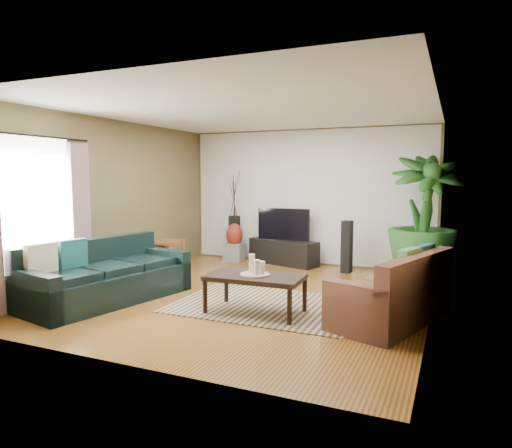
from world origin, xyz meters
The scene contains 27 objects.
floor centered at (0.00, 0.00, 0.00)m, with size 5.50×5.50×0.00m, color #925F25.
ceiling centered at (0.00, 0.00, 2.70)m, with size 5.50×5.50×0.00m, color white.
wall_back centered at (0.00, 2.75, 1.35)m, with size 5.00×5.00×0.00m, color brown.
wall_front centered at (0.00, -2.75, 1.35)m, with size 5.00×5.00×0.00m, color brown.
wall_left centered at (-2.50, 0.00, 1.35)m, with size 5.50×5.50×0.00m, color brown.
wall_right centered at (2.50, 0.00, 1.35)m, with size 5.50×5.50×0.00m, color brown.
backwall_panel centered at (0.00, 2.74, 1.35)m, with size 4.90×4.90×0.00m, color white.
window_pane centered at (-2.48, -1.60, 1.40)m, with size 1.80×1.80×0.00m, color white.
curtain_far centered at (-2.43, -0.85, 1.15)m, with size 0.08×0.35×2.20m, color gray.
curtain_rod centered at (-2.43, -1.60, 2.30)m, with size 0.03×0.03×1.90m, color black.
sofa_left centered at (-1.74, -1.07, 0.42)m, with size 2.34×1.00×0.85m, color black.
sofa_right centered at (2.06, -0.39, 0.42)m, with size 1.80×0.81×0.85m, color brown.
area_rug centered at (0.43, -0.39, 0.01)m, with size 2.51×1.78×0.01m, color tan.
coffee_table centered at (0.41, -0.77, 0.25)m, with size 1.23×0.67×0.50m, color black.
candle_tray centered at (0.41, -0.77, 0.51)m, with size 0.38×0.38×0.02m, color gray.
candle_tall centered at (0.35, -0.74, 0.64)m, with size 0.08×0.08×0.25m, color beige.
candle_mid centered at (0.45, -0.81, 0.61)m, with size 0.08×0.08×0.19m, color beige.
candle_short centered at (0.48, -0.71, 0.60)m, with size 0.08×0.08×0.16m, color beige.
tv_stand centered at (-0.41, 2.50, 0.24)m, with size 1.47×0.44×0.49m, color black.
television centered at (-0.41, 2.50, 0.81)m, with size 1.08×0.06×0.64m, color black.
speaker_left centered at (-1.51, 2.50, 0.47)m, with size 0.17×0.19×0.94m, color black.
speaker_right centered at (0.94, 2.20, 0.48)m, with size 0.17×0.19×0.96m, color black.
potted_plant centered at (2.25, 2.22, 1.07)m, with size 1.20×1.20×2.14m, color #1E521B.
plant_pot centered at (2.25, 2.22, 0.15)m, with size 0.39×0.39×0.31m, color black.
pedestal centered at (-1.45, 2.38, 0.19)m, with size 0.38×0.38×0.38m, color gray.
vase centered at (-1.45, 2.38, 0.55)m, with size 0.35×0.35×0.48m, color maroon.
side_table centered at (-2.25, 1.13, 0.28)m, with size 0.52×0.52×0.55m, color brown.
Camera 1 is at (2.74, -6.03, 1.77)m, focal length 32.00 mm.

